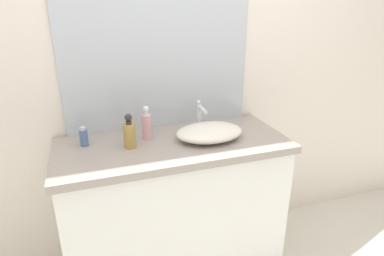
{
  "coord_description": "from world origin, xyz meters",
  "views": [
    {
      "loc": [
        -0.53,
        -1.22,
        1.66
      ],
      "look_at": [
        0.01,
        0.38,
        0.99
      ],
      "focal_mm": 30.3,
      "sensor_mm": 36.0,
      "label": 1
    }
  ],
  "objects_px": {
    "sink_basin": "(209,132)",
    "soap_dispenser": "(129,134)",
    "lotion_bottle": "(84,137)",
    "perfume_bottle": "(147,125)"
  },
  "relations": [
    {
      "from": "soap_dispenser",
      "to": "lotion_bottle",
      "type": "xyz_separation_m",
      "value": [
        -0.24,
        0.1,
        -0.03
      ]
    },
    {
      "from": "perfume_bottle",
      "to": "soap_dispenser",
      "type": "bearing_deg",
      "value": -141.32
    },
    {
      "from": "lotion_bottle",
      "to": "soap_dispenser",
      "type": "bearing_deg",
      "value": -23.31
    },
    {
      "from": "lotion_bottle",
      "to": "perfume_bottle",
      "type": "xyz_separation_m",
      "value": [
        0.35,
        -0.01,
        0.03
      ]
    },
    {
      "from": "soap_dispenser",
      "to": "sink_basin",
      "type": "bearing_deg",
      "value": -4.33
    },
    {
      "from": "soap_dispenser",
      "to": "perfume_bottle",
      "type": "relative_size",
      "value": 0.98
    },
    {
      "from": "soap_dispenser",
      "to": "perfume_bottle",
      "type": "height_order",
      "value": "perfume_bottle"
    },
    {
      "from": "lotion_bottle",
      "to": "sink_basin",
      "type": "bearing_deg",
      "value": -11.19
    },
    {
      "from": "sink_basin",
      "to": "soap_dispenser",
      "type": "distance_m",
      "value": 0.45
    },
    {
      "from": "lotion_bottle",
      "to": "perfume_bottle",
      "type": "height_order",
      "value": "perfume_bottle"
    }
  ]
}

